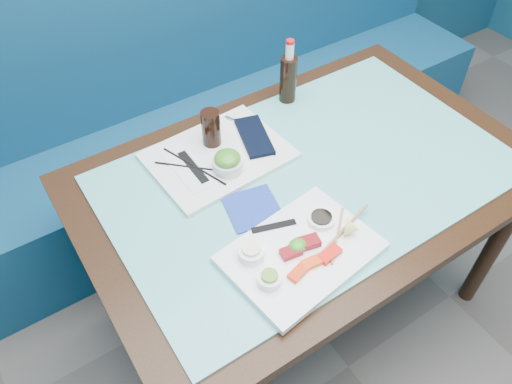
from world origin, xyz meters
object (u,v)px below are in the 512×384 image
booth_bench (192,124)px  serving_tray (218,156)px  sashimi_plate (301,252)px  cola_glass (211,128)px  blue_napkin (253,208)px  dining_table (307,193)px  seaweed_bowl (228,165)px  cola_bottle_body (288,79)px

booth_bench → serving_tray: booth_bench is taller
sashimi_plate → cola_glass: size_ratio=3.18×
blue_napkin → booth_bench: bearing=75.4°
dining_table → seaweed_bowl: size_ratio=14.92×
seaweed_bowl → cola_bottle_body: cola_bottle_body is taller
seaweed_bowl → blue_napkin: size_ratio=0.64×
cola_glass → cola_bottle_body: size_ratio=0.73×
dining_table → sashimi_plate: 0.33m
sashimi_plate → seaweed_bowl: (-0.00, 0.37, 0.02)m
sashimi_plate → serving_tray: bearing=81.6°
seaweed_bowl → serving_tray: bearing=82.4°
serving_tray → blue_napkin: serving_tray is taller
booth_bench → cola_bottle_body: (0.16, -0.50, 0.47)m
blue_napkin → seaweed_bowl: bearing=84.3°
booth_bench → cola_glass: (-0.19, -0.57, 0.46)m
seaweed_bowl → cola_glass: bearing=81.3°
serving_tray → seaweed_bowl: 0.08m
booth_bench → sashimi_plate: size_ratio=7.72×
dining_table → sashimi_plate: sashimi_plate is taller
dining_table → serving_tray: bearing=133.2°
serving_tray → cola_bottle_body: bearing=16.0°
dining_table → serving_tray: 0.31m
sashimi_plate → cola_glass: cola_glass is taller
booth_bench → cola_bottle_body: 0.70m
serving_tray → cola_glass: bearing=76.0°
cola_bottle_body → blue_napkin: cola_bottle_body is taller
dining_table → sashimi_plate: size_ratio=3.60×
dining_table → serving_tray: serving_tray is taller
cola_glass → cola_bottle_body: (0.35, 0.07, 0.01)m
booth_bench → serving_tray: bearing=-107.6°
dining_table → cola_bottle_body: cola_bottle_body is taller
sashimi_plate → seaweed_bowl: seaweed_bowl is taller
seaweed_bowl → blue_napkin: 0.17m
cola_glass → cola_bottle_body: cola_bottle_body is taller
dining_table → cola_bottle_body: (0.16, 0.34, 0.17)m
dining_table → cola_bottle_body: 0.41m
booth_bench → blue_napkin: size_ratio=20.51×
seaweed_bowl → cola_bottle_body: (0.37, 0.20, 0.05)m
booth_bench → cola_glass: 0.76m
seaweed_bowl → cola_glass: cola_glass is taller
cola_glass → seaweed_bowl: bearing=-98.7°
serving_tray → cola_glass: 0.09m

